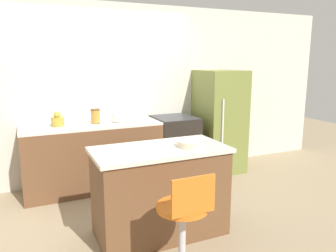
{
  "coord_description": "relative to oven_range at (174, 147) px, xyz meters",
  "views": [
    {
      "loc": [
        -1.12,
        -4.09,
        1.8
      ],
      "look_at": [
        0.53,
        -0.41,
        0.97
      ],
      "focal_mm": 35.0,
      "sensor_mm": 36.0,
      "label": 1
    }
  ],
  "objects": [
    {
      "name": "back_counter",
      "position": [
        -1.25,
        0.0,
        -0.0
      ],
      "size": [
        1.86,
        0.65,
        0.93
      ],
      "color": "brown",
      "rests_on": "ground_plane"
    },
    {
      "name": "kitchen_island",
      "position": [
        -0.88,
        -1.52,
        -0.0
      ],
      "size": [
        1.36,
        0.69,
        0.93
      ],
      "color": "brown",
      "rests_on": "ground_plane"
    },
    {
      "name": "wall_back",
      "position": [
        -0.98,
        0.36,
        0.83
      ],
      "size": [
        8.0,
        0.06,
        2.6
      ],
      "color": "beige",
      "rests_on": "ground_plane"
    },
    {
      "name": "fruit_bowl",
      "position": [
        -0.57,
        -1.61,
        0.49
      ],
      "size": [
        0.29,
        0.29,
        0.07
      ],
      "color": "beige",
      "rests_on": "kitchen_island"
    },
    {
      "name": "kettle",
      "position": [
        -1.69,
        0.02,
        0.54
      ],
      "size": [
        0.17,
        0.17,
        0.19
      ],
      "color": "#B29333",
      "rests_on": "back_counter"
    },
    {
      "name": "stool_chair",
      "position": [
        -0.98,
        -2.25,
        -0.0
      ],
      "size": [
        0.43,
        0.43,
        0.94
      ],
      "color": "#B7B7BC",
      "rests_on": "ground_plane"
    },
    {
      "name": "ground_plane",
      "position": [
        -0.98,
        -0.35,
        -0.47
      ],
      "size": [
        14.0,
        14.0,
        0.0
      ],
      "primitive_type": "plane",
      "color": "#998466"
    },
    {
      "name": "oven_range",
      "position": [
        0.0,
        0.0,
        0.0
      ],
      "size": [
        0.63,
        0.67,
        0.93
      ],
      "color": "black",
      "rests_on": "ground_plane"
    },
    {
      "name": "refrigerator",
      "position": [
        0.79,
        -0.03,
        0.35
      ],
      "size": [
        0.66,
        0.74,
        1.63
      ],
      "color": "olive",
      "rests_on": "ground_plane"
    },
    {
      "name": "mixing_bowl",
      "position": [
        -0.82,
        0.02,
        0.52
      ],
      "size": [
        0.3,
        0.3,
        0.11
      ],
      "color": "white",
      "rests_on": "back_counter"
    },
    {
      "name": "canister_jar",
      "position": [
        -1.19,
        0.02,
        0.57
      ],
      "size": [
        0.13,
        0.13,
        0.19
      ],
      "color": "#B77F33",
      "rests_on": "back_counter"
    }
  ]
}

